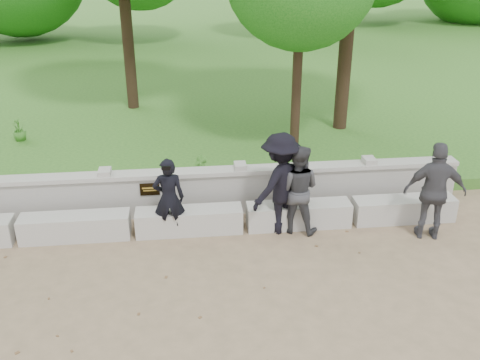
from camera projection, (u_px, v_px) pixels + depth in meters
name	position (u px, v px, depth m)	size (l,w,h in m)	color
ground	(125.00, 300.00, 7.87)	(80.00, 80.00, 0.00)	#917859
lawn	(155.00, 72.00, 20.46)	(40.00, 22.00, 0.25)	#2D5A1F
concrete_bench	(133.00, 224.00, 9.49)	(11.90, 0.45, 0.45)	#AFADA6
parapet_wall	(135.00, 194.00, 10.03)	(12.50, 0.35, 0.90)	#A5A29C
man_main	(169.00, 198.00, 9.25)	(0.54, 0.49, 1.49)	black
visitor_left	(297.00, 189.00, 9.41)	(0.97, 0.87, 1.64)	#36373B
visitor_mid	(280.00, 183.00, 9.37)	(1.37, 1.28, 1.85)	black
visitor_right	(435.00, 192.00, 9.16)	(1.11, 0.66, 1.78)	#424247
shrub_b	(200.00, 171.00, 10.74)	(0.35, 0.28, 0.64)	#417F2B
shrub_d	(19.00, 129.00, 13.16)	(0.33, 0.30, 0.59)	#417F2B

